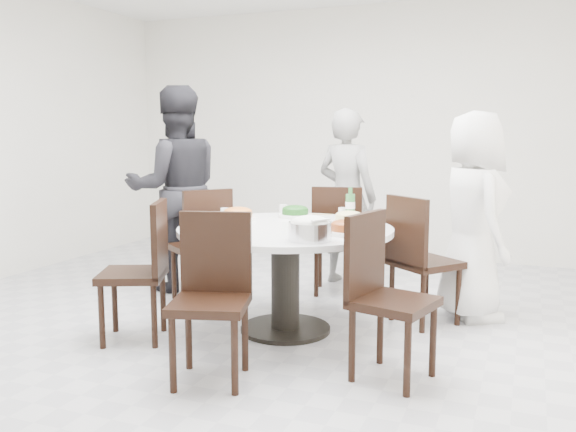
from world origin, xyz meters
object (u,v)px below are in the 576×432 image
at_px(chair_sw, 132,271).
at_px(diner_middle, 347,197).
at_px(chair_se, 394,298).
at_px(chair_nw, 200,245).
at_px(beverage_bottle, 350,203).
at_px(chair_s, 210,300).
at_px(rice_bowl, 310,231).
at_px(soup_bowl, 220,227).
at_px(chair_ne, 426,260).
at_px(diner_right, 473,216).
at_px(chair_n, 338,239).
at_px(dining_table, 285,279).
at_px(diner_left, 176,189).

bearing_deg(chair_sw, diner_middle, 132.48).
distance_m(chair_se, diner_middle, 2.25).
height_order(chair_nw, beverage_bottle, beverage_bottle).
bearing_deg(chair_s, chair_nw, 105.34).
xyz_separation_m(diner_middle, rice_bowl, (0.33, -1.92, 0.00)).
bearing_deg(soup_bowl, chair_nw, 127.06).
bearing_deg(chair_s, chair_ne, 41.69).
relative_size(chair_sw, diner_right, 0.61).
distance_m(chair_ne, chair_n, 1.03).
height_order(chair_n, chair_se, same).
distance_m(chair_se, soup_bowl, 1.23).
bearing_deg(chair_se, beverage_bottle, 42.22).
relative_size(soup_bowl, beverage_bottle, 1.16).
distance_m(rice_bowl, soup_bowl, 0.63).
height_order(chair_nw, diner_right, diner_right).
relative_size(chair_nw, chair_se, 1.00).
height_order(dining_table, soup_bowl, soup_bowl).
bearing_deg(rice_bowl, chair_sw, -174.72).
height_order(chair_n, chair_nw, same).
bearing_deg(diner_middle, chair_n, 109.31).
height_order(chair_n, beverage_bottle, beverage_bottle).
xyz_separation_m(chair_ne, beverage_bottle, (-0.57, -0.02, 0.40)).
bearing_deg(dining_table, chair_s, -93.81).
distance_m(dining_table, diner_left, 1.64).
relative_size(diner_right, rice_bowl, 5.86).
height_order(diner_right, diner_left, diner_left).
bearing_deg(rice_bowl, diner_left, 144.97).
bearing_deg(diner_middle, rice_bowl, 115.11).
xyz_separation_m(dining_table, chair_n, (0.03, 1.14, 0.10)).
bearing_deg(chair_nw, diner_left, -87.82).
xyz_separation_m(diner_middle, soup_bowl, (-0.31, -1.89, -0.01)).
height_order(chair_se, soup_bowl, chair_se).
xyz_separation_m(dining_table, chair_sw, (-0.89, -0.55, 0.10)).
distance_m(dining_table, chair_n, 1.14).
height_order(chair_ne, diner_right, diner_right).
bearing_deg(diner_left, chair_s, 86.75).
distance_m(chair_se, diner_right, 1.45).
relative_size(dining_table, beverage_bottle, 6.17).
height_order(chair_s, chair_se, same).
relative_size(chair_ne, diner_right, 0.61).
relative_size(diner_middle, beverage_bottle, 6.64).
height_order(soup_bowl, beverage_bottle, beverage_bottle).
distance_m(chair_sw, soup_bowl, 0.69).
distance_m(chair_nw, diner_right, 2.19).
relative_size(chair_s, chair_se, 1.00).
relative_size(chair_s, diner_right, 0.61).
bearing_deg(beverage_bottle, chair_se, -62.31).
xyz_separation_m(chair_s, beverage_bottle, (0.38, 1.51, 0.40)).
bearing_deg(diner_left, diner_right, 141.55).
bearing_deg(chair_sw, chair_ne, 98.29).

